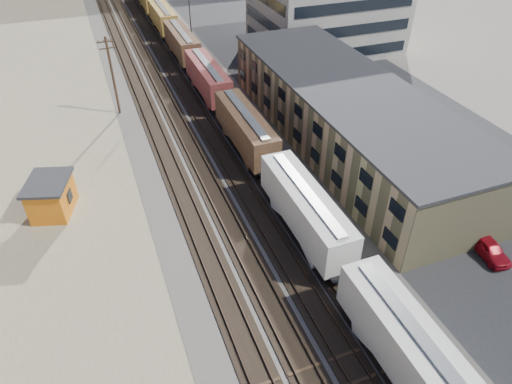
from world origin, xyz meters
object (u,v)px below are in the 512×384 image
object	(u,v)px
utility_pole_north	(113,75)
parked_car_silver	(481,169)
maintenance_shed	(51,196)
parked_car_blue	(328,85)
parked_car_red	(489,249)
freight_train	(194,58)

from	to	relation	value
utility_pole_north	parked_car_silver	distance (m)	44.07
maintenance_shed	parked_car_blue	xyz separation A→B (m)	(37.26, 15.20, -1.05)
parked_car_red	parked_car_blue	xyz separation A→B (m)	(3.18, 34.48, 0.01)
freight_train	parked_car_red	bearing A→B (deg)	-73.81
freight_train	parked_car_silver	bearing A→B (deg)	-59.72
freight_train	maintenance_shed	bearing A→B (deg)	-127.67
freight_train	parked_car_red	distance (m)	48.04
maintenance_shed	freight_train	bearing A→B (deg)	52.33
freight_train	maintenance_shed	xyz separation A→B (m)	(-20.70, -26.82, -1.00)
utility_pole_north	parked_car_blue	distance (m)	29.40
parked_car_red	parked_car_blue	distance (m)	34.63
freight_train	parked_car_silver	world-z (taller)	freight_train
utility_pole_north	maintenance_shed	distance (m)	20.63
freight_train	maintenance_shed	distance (m)	33.89
parked_car_blue	parked_car_silver	bearing A→B (deg)	-127.55
freight_train	maintenance_shed	size ratio (longest dim) A/B	21.15
parked_car_red	parked_car_silver	xyz separation A→B (m)	(7.91, 9.62, 0.09)
parked_car_silver	parked_car_blue	xyz separation A→B (m)	(-4.73, 24.86, -0.08)
utility_pole_north	maintenance_shed	world-z (taller)	utility_pole_north
parked_car_blue	maintenance_shed	bearing A→B (deg)	153.87
parked_car_silver	freight_train	bearing A→B (deg)	26.89
freight_train	parked_car_red	world-z (taller)	freight_train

